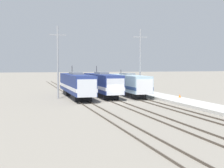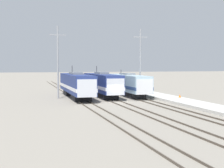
{
  "view_description": "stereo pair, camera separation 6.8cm",
  "coord_description": "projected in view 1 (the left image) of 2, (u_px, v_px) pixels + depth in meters",
  "views": [
    {
      "loc": [
        -13.19,
        -43.02,
        5.33
      ],
      "look_at": [
        -0.22,
        1.38,
        2.55
      ],
      "focal_mm": 50.0,
      "sensor_mm": 36.0,
      "label": 1
    },
    {
      "loc": [
        -13.12,
        -43.04,
        5.33
      ],
      "look_at": [
        -0.22,
        1.38,
        2.55
      ],
      "focal_mm": 50.0,
      "sensor_mm": 36.0,
      "label": 2
    }
  ],
  "objects": [
    {
      "name": "ground_plane",
      "position": [
        116.0,
        102.0,
        45.23
      ],
      "size": [
        400.0,
        400.0,
        0.0
      ],
      "primitive_type": "plane",
      "color": "gray"
    },
    {
      "name": "rail_pair_far_left",
      "position": [
        85.0,
        103.0,
        43.95
      ],
      "size": [
        1.51,
        120.0,
        0.15
      ],
      "color": "#4C4238",
      "rests_on": "ground_plane"
    },
    {
      "name": "rail_pair_center",
      "position": [
        116.0,
        101.0,
        45.23
      ],
      "size": [
        1.51,
        120.0,
        0.15
      ],
      "color": "#4C4238",
      "rests_on": "ground_plane"
    },
    {
      "name": "rail_pair_far_right",
      "position": [
        145.0,
        101.0,
        46.51
      ],
      "size": [
        1.51,
        120.0,
        0.15
      ],
      "color": "#4C4238",
      "rests_on": "ground_plane"
    },
    {
      "name": "locomotive_far_left",
      "position": [
        76.0,
        85.0,
        50.63
      ],
      "size": [
        3.01,
        18.05,
        5.27
      ],
      "color": "black",
      "rests_on": "ground_plane"
    },
    {
      "name": "locomotive_center",
      "position": [
        102.0,
        84.0,
        52.85
      ],
      "size": [
        2.97,
        16.55,
        5.2
      ],
      "color": "black",
      "rests_on": "ground_plane"
    },
    {
      "name": "locomotive_far_right",
      "position": [
        128.0,
        84.0,
        53.98
      ],
      "size": [
        2.93,
        16.24,
        4.54
      ],
      "color": "#232326",
      "rests_on": "ground_plane"
    },
    {
      "name": "catenary_tower_left",
      "position": [
        58.0,
        61.0,
        49.57
      ],
      "size": [
        2.57,
        0.27,
        11.53
      ],
      "color": "gray",
      "rests_on": "ground_plane"
    },
    {
      "name": "catenary_tower_right",
      "position": [
        140.0,
        61.0,
        53.49
      ],
      "size": [
        2.57,
        0.27,
        11.53
      ],
      "color": "gray",
      "rests_on": "ground_plane"
    },
    {
      "name": "platform",
      "position": [
        171.0,
        99.0,
        47.67
      ],
      "size": [
        4.0,
        120.0,
        0.42
      ],
      "color": "beige",
      "rests_on": "ground_plane"
    },
    {
      "name": "traffic_cone",
      "position": [
        180.0,
        96.0,
        47.59
      ],
      "size": [
        0.37,
        0.37,
        0.5
      ],
      "color": "orange",
      "rests_on": "platform"
    }
  ]
}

